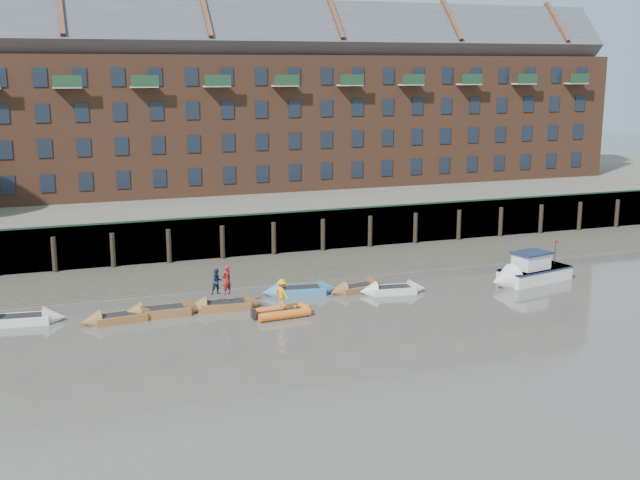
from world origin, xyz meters
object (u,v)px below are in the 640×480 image
rowboat_6 (393,290)px  person_rower_b (217,282)px  rowboat_5 (358,288)px  rib_tender (284,312)px  rowboat_3 (225,305)px  rowboat_4 (300,291)px  rowboat_0 (21,320)px  motor_launch (524,274)px  rowboat_2 (163,311)px  person_rower_a (227,280)px  person_rib_crew (282,293)px  rowboat_1 (120,318)px

rowboat_6 → person_rower_b: (-11.31, 0.37, 1.47)m
rowboat_5 → rib_tender: rowboat_5 is taller
rowboat_5 → rowboat_6: 2.26m
rowboat_3 → rowboat_4: rowboat_4 is taller
rowboat_0 → motor_launch: (31.63, -2.08, 0.43)m
rowboat_6 → person_rower_b: 11.41m
rowboat_2 → rowboat_3: 3.73m
rowboat_6 → person_rower_a: size_ratio=2.53×
person_rib_crew → rowboat_5: bearing=-82.8°
rowboat_1 → rowboat_5: size_ratio=1.06×
rowboat_2 → rowboat_5: bearing=3.4°
rowboat_0 → rib_tender: rowboat_0 is taller
rowboat_0 → person_rower_a: bearing=0.9°
rowboat_3 → person_rower_b: bearing=166.8°
rib_tender → person_rower_a: person_rower_a is taller
rowboat_5 → rowboat_3: bearing=174.0°
rowboat_1 → rowboat_5: (15.13, 1.30, -0.02)m
person_rower_b → person_rower_a: bearing=-23.7°
rowboat_4 → person_rower_b: person_rower_b is taller
rowboat_2 → person_rib_crew: person_rib_crew is taller
rowboat_5 → person_rib_crew: (-6.14, -3.42, 1.18)m
rowboat_3 → person_rib_crew: person_rib_crew is taller
person_rower_b → person_rib_crew: person_rower_b is taller
rowboat_2 → rowboat_1: bearing=-172.0°
rib_tender → person_rower_b: size_ratio=2.16×
motor_launch → rib_tender: bearing=-7.9°
motor_launch → rowboat_1: bearing=-14.3°
rowboat_3 → rowboat_6: rowboat_3 is taller
rowboat_4 → rib_tender: (-2.31, -4.00, 0.01)m
person_rower_a → person_rib_crew: size_ratio=1.06×
rowboat_1 → motor_launch: motor_launch is taller
rowboat_3 → person_rower_b: person_rower_b is taller
rowboat_0 → motor_launch: bearing=2.6°
rowboat_3 → person_rower_b: size_ratio=2.96×
rowboat_0 → rowboat_6: bearing=3.0°
rowboat_6 → person_rib_crew: 8.47m
rowboat_1 → rowboat_3: size_ratio=0.97×
person_rower_b → rowboat_4: bearing=5.1°
rowboat_5 → person_rower_b: bearing=172.9°
rowboat_3 → motor_launch: size_ratio=0.70×
rowboat_6 → person_rower_a: bearing=-173.4°
person_rower_b → rowboat_0: bearing=166.4°
rowboat_1 → rowboat_2: rowboat_2 is taller
rowboat_2 → rib_tender: size_ratio=1.41×
rowboat_4 → motor_launch: motor_launch is taller
rowboat_3 → motor_launch: (20.13, -0.97, 0.44)m
motor_launch → person_rower_a: person_rower_a is taller
person_rower_b → motor_launch: bearing=-11.7°
rowboat_0 → person_rib_crew: person_rib_crew is taller
rowboat_6 → person_rower_b: bearing=-174.0°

